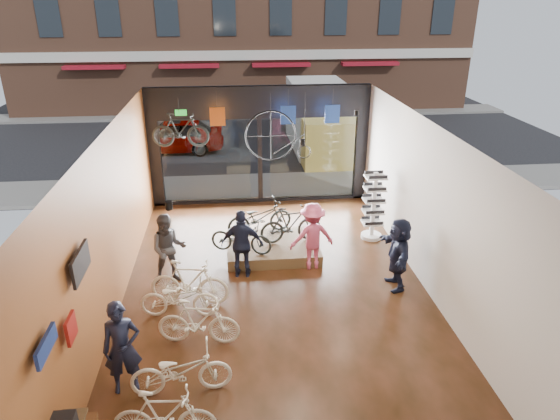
{
  "coord_description": "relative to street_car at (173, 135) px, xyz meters",
  "views": [
    {
      "loc": [
        -0.9,
        -9.48,
        6.37
      ],
      "look_at": [
        0.19,
        1.4,
        1.62
      ],
      "focal_mm": 32.0,
      "sensor_mm": 36.0,
      "label": 1
    }
  ],
  "objects": [
    {
      "name": "ground_plane",
      "position": [
        3.42,
        -12.0,
        -0.76
      ],
      "size": [
        7.0,
        12.0,
        0.04
      ],
      "primitive_type": "cube",
      "color": "black",
      "rests_on": "ground"
    },
    {
      "name": "ceiling",
      "position": [
        3.42,
        -12.0,
        3.08
      ],
      "size": [
        7.0,
        12.0,
        0.04
      ],
      "primitive_type": "cube",
      "color": "black",
      "rests_on": "ground"
    },
    {
      "name": "wall_left",
      "position": [
        -0.1,
        -12.0,
        1.16
      ],
      "size": [
        0.04,
        12.0,
        3.8
      ],
      "primitive_type": "cube",
      "color": "#A65C2D",
      "rests_on": "ground"
    },
    {
      "name": "wall_right",
      "position": [
        6.94,
        -12.0,
        1.16
      ],
      "size": [
        0.04,
        12.0,
        3.8
      ],
      "primitive_type": "cube",
      "color": "beige",
      "rests_on": "ground"
    },
    {
      "name": "storefront",
      "position": [
        3.42,
        -6.0,
        1.16
      ],
      "size": [
        7.0,
        0.26,
        3.8
      ],
      "primitive_type": null,
      "color": "black",
      "rests_on": "ground"
    },
    {
      "name": "exit_sign",
      "position": [
        1.02,
        -6.12,
        2.31
      ],
      "size": [
        0.35,
        0.06,
        0.18
      ],
      "primitive_type": "cube",
      "color": "#198C26",
      "rests_on": "storefront"
    },
    {
      "name": "street_road",
      "position": [
        3.42,
        3.0,
        -0.75
      ],
      "size": [
        30.0,
        18.0,
        0.02
      ],
      "primitive_type": "cube",
      "color": "black",
      "rests_on": "ground"
    },
    {
      "name": "sidewalk_near",
      "position": [
        3.42,
        -4.8,
        -0.68
      ],
      "size": [
        30.0,
        2.4,
        0.12
      ],
      "primitive_type": "cube",
      "color": "slate",
      "rests_on": "ground"
    },
    {
      "name": "sidewalk_far",
      "position": [
        3.42,
        7.0,
        -0.68
      ],
      "size": [
        30.0,
        2.0,
        0.12
      ],
      "primitive_type": "cube",
      "color": "slate",
      "rests_on": "ground"
    },
    {
      "name": "street_car",
      "position": [
        0.0,
        0.0,
        0.0
      ],
      "size": [
        4.34,
        1.74,
        1.48
      ],
      "primitive_type": "imported",
      "rotation": [
        0.0,
        0.0,
        -1.57
      ],
      "color": "gray",
      "rests_on": "street_road"
    },
    {
      "name": "box_truck",
      "position": [
        6.41,
        -1.0,
        0.67
      ],
      "size": [
        2.38,
        7.15,
        2.82
      ],
      "primitive_type": null,
      "color": "silver",
      "rests_on": "street_road"
    },
    {
      "name": "floor_bike_1",
      "position": [
        1.34,
        -15.64,
        -0.26
      ],
      "size": [
        1.63,
        0.57,
        0.96
      ],
      "primitive_type": "imported",
      "rotation": [
        0.0,
        0.0,
        1.49
      ],
      "color": "beige",
      "rests_on": "ground_plane"
    },
    {
      "name": "floor_bike_2",
      "position": [
        1.5,
        -14.62,
        -0.28
      ],
      "size": [
        1.76,
        0.7,
        0.91
      ],
      "primitive_type": "imported",
      "rotation": [
        0.0,
        0.0,
        1.63
      ],
      "color": "beige",
      "rests_on": "ground_plane"
    },
    {
      "name": "floor_bike_3",
      "position": [
        1.73,
        -13.31,
        -0.25
      ],
      "size": [
        1.69,
        0.71,
        0.98
      ],
      "primitive_type": "imported",
      "rotation": [
        0.0,
        0.0,
        1.41
      ],
      "color": "beige",
      "rests_on": "ground_plane"
    },
    {
      "name": "floor_bike_4",
      "position": [
        1.29,
        -12.35,
        -0.3
      ],
      "size": [
        1.73,
        0.74,
        0.88
      ],
      "primitive_type": "imported",
      "rotation": [
        0.0,
        0.0,
        1.48
      ],
      "color": "beige",
      "rests_on": "ground_plane"
    },
    {
      "name": "floor_bike_5",
      "position": [
        1.46,
        -11.88,
        -0.21
      ],
      "size": [
        1.83,
        0.82,
        1.06
      ],
      "primitive_type": "imported",
      "rotation": [
        0.0,
        0.0,
        1.38
      ],
      "color": "beige",
      "rests_on": "ground_plane"
    },
    {
      "name": "display_platform",
      "position": [
        3.5,
        -9.73,
        -0.59
      ],
      "size": [
        2.4,
        1.8,
        0.3
      ],
      "primitive_type": "cube",
      "color": "#51391E",
      "rests_on": "ground_plane"
    },
    {
      "name": "display_bike_left",
      "position": [
        2.66,
        -10.15,
        -0.02
      ],
      "size": [
        1.69,
        1.07,
        0.84
      ],
      "primitive_type": "imported",
      "rotation": [
        0.0,
        0.0,
        1.23
      ],
      "color": "black",
      "rests_on": "display_platform"
    },
    {
      "name": "display_bike_mid",
      "position": [
        3.99,
        -9.68,
        0.06
      ],
      "size": [
        1.71,
        0.72,
        1.0
      ],
      "primitive_type": "imported",
      "rotation": [
        0.0,
        0.0,
        1.73
      ],
      "color": "black",
      "rests_on": "display_platform"
    },
    {
      "name": "display_bike_right",
      "position": [
        3.2,
        -9.12,
        0.04
      ],
      "size": [
        1.92,
        1.09,
        0.95
      ],
      "primitive_type": "imported",
      "rotation": [
        0.0,
        0.0,
        1.84
      ],
      "color": "black",
      "rests_on": "display_platform"
    },
    {
      "name": "customer_0",
      "position": [
        0.53,
        -14.45,
        0.14
      ],
      "size": [
        0.7,
        0.52,
        1.75
      ],
      "primitive_type": "imported",
      "rotation": [
        0.0,
        0.0,
        0.18
      ],
      "color": "#161C33",
      "rests_on": "ground_plane"
    },
    {
      "name": "customer_1",
      "position": [
        0.94,
        -10.89,
        0.13
      ],
      "size": [
        0.9,
        0.73,
        1.73
      ],
      "primitive_type": "imported",
      "rotation": [
        0.0,
        0.0,
        0.09
      ],
      "color": "#3F3F44",
      "rests_on": "ground_plane"
    },
    {
      "name": "customer_2",
      "position": [
        2.68,
        -10.81,
        0.13
      ],
      "size": [
        1.06,
        0.56,
        1.73
      ],
      "primitive_type": "imported",
      "rotation": [
        0.0,
        0.0,
        3.01
      ],
      "color": "#161C33",
      "rests_on": "ground_plane"
    },
    {
      "name": "customer_3",
      "position": [
        4.41,
        -10.56,
        0.13
      ],
      "size": [
        1.2,
        0.81,
        1.73
      ],
      "primitive_type": "imported",
      "rotation": [
        0.0,
        0.0,
        3.3
      ],
      "color": "#CC4C72",
      "rests_on": "ground_plane"
    },
    {
      "name": "customer_5",
      "position": [
        6.24,
        -11.67,
        0.14
      ],
      "size": [
        0.57,
        1.64,
        1.75
      ],
      "primitive_type": "imported",
      "rotation": [
        0.0,
        0.0,
        4.68
      ],
      "color": "#161C33",
      "rests_on": "ground_plane"
    },
    {
      "name": "sunglasses_rack",
      "position": [
        6.37,
        -9.09,
        0.24
      ],
      "size": [
        0.65,
        0.56,
        1.96
      ],
      "primitive_type": null,
      "rotation": [
        0.0,
        0.0,
        -0.17
      ],
      "color": "white",
      "rests_on": "ground_plane"
    },
    {
      "name": "wall_merch",
      "position": [
        0.04,
        -15.5,
        0.56
      ],
      "size": [
        0.4,
        2.4,
        2.6
      ],
      "primitive_type": null,
      "color": "navy",
      "rests_on": "wall_left"
    },
    {
      "name": "penny_farthing",
      "position": [
        3.99,
        -7.26,
        1.76
      ],
      "size": [
        1.89,
        0.06,
        1.52
      ],
      "primitive_type": null,
      "color": "black",
      "rests_on": "ceiling"
    },
    {
      "name": "hung_bike",
      "position": [
        1.13,
        -7.8,
        2.19
      ],
      "size": [
        1.62,
        0.6,
        0.95
      ],
      "primitive_type": "imported",
      "rotation": [
        0.0,
        0.0,
        1.47
      ],
      "color": "black",
      "rests_on": "ceiling"
    },
    {
      "name": "jersey_left",
      "position": [
        2.13,
        -6.8,
        2.31
      ],
      "size": [
        0.45,
        0.03,
        0.55
      ],
      "primitive_type": "cube",
      "color": "#CC5919",
      "rests_on": "ceiling"
    },
    {
      "name": "jersey_mid",
      "position": [
        4.24,
        -6.8,
        2.31
      ],
      "size": [
        0.45,
        0.03,
        0.55
      ],
      "primitive_type": "cube",
      "color": "#1E3F99",
      "rests_on": "ceiling"
    },
    {
      "name": "jersey_right",
      "position": [
        5.58,
        -6.8,
        2.31
      ],
      "size": [
        0.45,
        0.03,
        0.55
      ],
      "primitive_type": "cube",
      "color": "#1E3F99",
      "rests_on": "ceiling"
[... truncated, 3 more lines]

